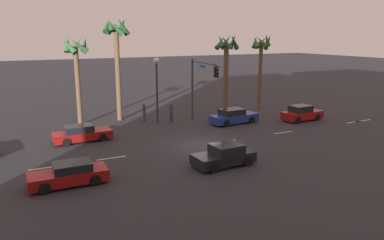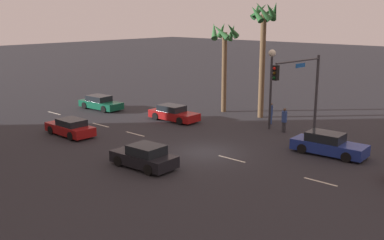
{
  "view_description": "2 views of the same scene",
  "coord_description": "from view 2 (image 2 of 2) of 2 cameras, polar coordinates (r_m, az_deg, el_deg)",
  "views": [
    {
      "loc": [
        -12.84,
        -24.0,
        8.24
      ],
      "look_at": [
        -0.73,
        -0.05,
        2.05
      ],
      "focal_mm": 34.68,
      "sensor_mm": 36.0,
      "label": 1
    },
    {
      "loc": [
        18.39,
        -21.8,
        8.79
      ],
      "look_at": [
        -0.3,
        -0.94,
        2.27
      ],
      "focal_mm": 42.68,
      "sensor_mm": 36.0,
      "label": 2
    }
  ],
  "objects": [
    {
      "name": "traffic_signal",
      "position": [
        32.25,
        13.68,
        4.37
      ],
      "size": [
        0.59,
        5.47,
        5.99
      ],
      "color": "#38383D",
      "rests_on": "ground_plane"
    },
    {
      "name": "pedestrian_1",
      "position": [
        35.33,
        11.45,
        0.05
      ],
      "size": [
        0.56,
        0.56,
        1.86
      ],
      "color": "#333338",
      "rests_on": "ground_plane"
    },
    {
      "name": "ground_plane",
      "position": [
        29.84,
        1.65,
        -4.03
      ],
      "size": [
        220.0,
        220.0,
        0.0
      ],
      "primitive_type": "plane",
      "color": "#28282D"
    },
    {
      "name": "lane_stripe_4",
      "position": [
        25.64,
        15.76,
        -7.44
      ],
      "size": [
        1.93,
        0.14,
        0.01
      ],
      "primitive_type": "cube",
      "color": "silver",
      "rests_on": "ground_plane"
    },
    {
      "name": "palm_tree_1",
      "position": [
        41.34,
        4.01,
        9.2
      ],
      "size": [
        2.63,
        2.66,
        8.19
      ],
      "color": "brown",
      "rests_on": "ground_plane"
    },
    {
      "name": "lane_stripe_1",
      "position": [
        37.71,
        -11.35,
        -0.63
      ],
      "size": [
        2.08,
        0.14,
        0.01
      ],
      "primitive_type": "cube",
      "color": "silver",
      "rests_on": "ground_plane"
    },
    {
      "name": "streetlamp",
      "position": [
        35.54,
        9.88,
        5.7
      ],
      "size": [
        0.56,
        0.56,
        6.19
      ],
      "color": "#2D2D33",
      "rests_on": "ground_plane"
    },
    {
      "name": "lane_stripe_3",
      "position": [
        28.56,
        4.97,
        -4.86
      ],
      "size": [
        2.06,
        0.14,
        0.01
      ],
      "primitive_type": "cube",
      "color": "silver",
      "rests_on": "ground_plane"
    },
    {
      "name": "car_5",
      "position": [
        38.51,
        -2.34,
        0.82
      ],
      "size": [
        4.51,
        1.95,
        1.29
      ],
      "color": "maroon",
      "rests_on": "ground_plane"
    },
    {
      "name": "lane_stripe_2",
      "position": [
        34.52,
        -7.13,
        -1.74
      ],
      "size": [
        2.03,
        0.14,
        0.01
      ],
      "primitive_type": "cube",
      "color": "silver",
      "rests_on": "ground_plane"
    },
    {
      "name": "car_3",
      "position": [
        43.96,
        -11.38,
        2.1
      ],
      "size": [
        4.56,
        2.07,
        1.29
      ],
      "color": "#0F5138",
      "rests_on": "ground_plane"
    },
    {
      "name": "car_1",
      "position": [
        26.95,
        -5.97,
        -4.59
      ],
      "size": [
        4.1,
        2.09,
        1.37
      ],
      "color": "black",
      "rests_on": "ground_plane"
    },
    {
      "name": "car_0",
      "position": [
        34.93,
        -14.97,
        -0.93
      ],
      "size": [
        4.28,
        1.85,
        1.26
      ],
      "color": "maroon",
      "rests_on": "ground_plane"
    },
    {
      "name": "lane_stripe_0",
      "position": [
        43.31,
        -16.85,
        0.83
      ],
      "size": [
        2.02,
        0.14,
        0.01
      ],
      "primitive_type": "cube",
      "color": "silver",
      "rests_on": "ground_plane"
    },
    {
      "name": "palm_tree_3",
      "position": [
        39.3,
        8.9,
        10.72
      ],
      "size": [
        2.75,
        2.78,
        9.91
      ],
      "color": "brown",
      "rests_on": "ground_plane"
    },
    {
      "name": "car_4",
      "position": [
        30.44,
        16.64,
        -2.97
      ],
      "size": [
        4.75,
        2.06,
        1.42
      ],
      "color": "navy",
      "rests_on": "ground_plane"
    },
    {
      "name": "pedestrian_0",
      "position": [
        37.75,
        9.82,
        0.9
      ],
      "size": [
        0.44,
        0.44,
        1.76
      ],
      "color": "#2D478C",
      "rests_on": "ground_plane"
    }
  ]
}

